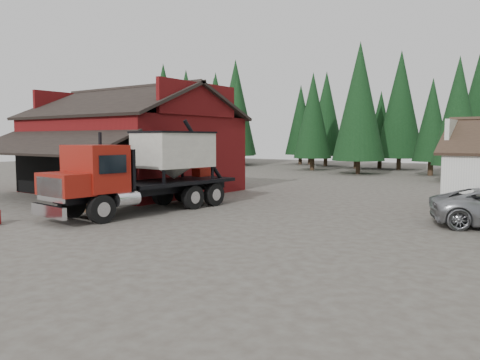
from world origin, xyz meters
The scene contains 7 objects.
ground centered at (0.00, 0.00, 0.00)m, with size 120.00×120.00×0.00m, color #474138.
red_barn centered at (-11.00, 9.90, 2.69)m, with size 12.80×13.63×7.18m.
conifer_backdrop centered at (0.00, 42.00, 0.00)m, with size 76.00×16.00×16.00m, color black, non-canonical shape.
near_pine_a centered at (-22.00, 28.00, 6.39)m, with size 4.40×4.40×11.40m.
near_pine_b centered at (6.00, 30.00, 5.89)m, with size 3.96×3.96×10.40m.
near_pine_d centered at (-4.00, 34.00, 7.39)m, with size 5.28×5.28×13.40m.
feed_truck centered at (-3.34, 4.03, 2.15)m, with size 3.65×10.40×4.60m.
Camera 1 is at (13.59, -12.11, 3.57)m, focal length 35.00 mm.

